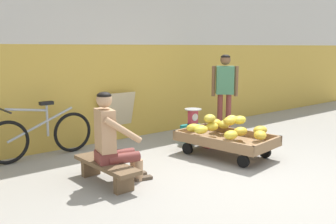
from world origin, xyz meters
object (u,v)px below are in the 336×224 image
(vendor_seated, at_px, (112,138))
(customer_adult, at_px, (225,86))
(banana_cart, at_px, (226,141))
(shopping_bag, at_px, (210,140))
(low_bench, at_px, (106,168))
(bicycle_near_left, at_px, (41,135))
(weighing_scale, at_px, (193,117))
(sign_board, at_px, (116,117))
(plastic_crate, at_px, (193,133))

(vendor_seated, relative_size, customer_adult, 0.75)
(vendor_seated, bearing_deg, customer_adult, 16.06)
(banana_cart, distance_m, shopping_bag, 0.57)
(low_bench, xyz_separation_m, shopping_bag, (2.23, 0.40, -0.08))
(bicycle_near_left, bearing_deg, customer_adult, -13.35)
(bicycle_near_left, relative_size, customer_adult, 1.09)
(banana_cart, bearing_deg, weighing_scale, 77.21)
(vendor_seated, height_order, customer_adult, customer_adult)
(banana_cart, distance_m, low_bench, 2.04)
(banana_cart, relative_size, sign_board, 1.77)
(bicycle_near_left, bearing_deg, plastic_crate, -16.38)
(weighing_scale, height_order, bicycle_near_left, bicycle_near_left)
(banana_cart, bearing_deg, shopping_bag, 70.25)
(vendor_seated, xyz_separation_m, plastic_crate, (2.18, 0.89, -0.42))
(low_bench, bearing_deg, bicycle_near_left, 96.91)
(vendor_seated, bearing_deg, shopping_bag, 11.19)
(bicycle_near_left, relative_size, shopping_bag, 6.92)
(sign_board, distance_m, shopping_bag, 1.74)
(vendor_seated, distance_m, shopping_bag, 2.23)
(vendor_seated, bearing_deg, sign_board, 57.56)
(low_bench, distance_m, shopping_bag, 2.26)
(sign_board, bearing_deg, weighing_scale, -42.73)
(vendor_seated, bearing_deg, bicycle_near_left, 99.82)
(weighing_scale, bearing_deg, shopping_bag, -94.41)
(shopping_bag, bearing_deg, weighing_scale, 85.59)
(vendor_seated, distance_m, weighing_scale, 2.35)
(banana_cart, xyz_separation_m, customer_adult, (0.99, 0.95, 0.71))
(banana_cart, relative_size, vendor_seated, 1.36)
(plastic_crate, xyz_separation_m, sign_board, (-1.02, 0.94, 0.28))
(bicycle_near_left, distance_m, sign_board, 1.46)
(customer_adult, distance_m, shopping_bag, 1.23)
(sign_board, height_order, shopping_bag, sign_board)
(sign_board, bearing_deg, shopping_bag, -55.02)
(weighing_scale, distance_m, bicycle_near_left, 2.56)
(low_bench, relative_size, plastic_crate, 3.07)
(low_bench, bearing_deg, plastic_crate, 21.00)
(weighing_scale, bearing_deg, banana_cart, -102.79)
(shopping_bag, bearing_deg, banana_cart, -109.75)
(low_bench, bearing_deg, weighing_scale, 20.97)
(banana_cart, xyz_separation_m, plastic_crate, (0.22, 0.99, -0.09))
(vendor_seated, height_order, bicycle_near_left, vendor_seated)
(low_bench, height_order, customer_adult, customer_adult)
(plastic_crate, relative_size, weighing_scale, 1.20)
(low_bench, relative_size, bicycle_near_left, 0.67)
(vendor_seated, xyz_separation_m, weighing_scale, (2.18, 0.89, -0.11))
(banana_cart, xyz_separation_m, vendor_seated, (-1.95, 0.10, 0.33))
(bicycle_near_left, xyz_separation_m, sign_board, (1.44, 0.22, 0.08))
(sign_board, bearing_deg, bicycle_near_left, -171.46)
(banana_cart, distance_m, customer_adult, 1.54)
(banana_cart, height_order, weighing_scale, weighing_scale)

